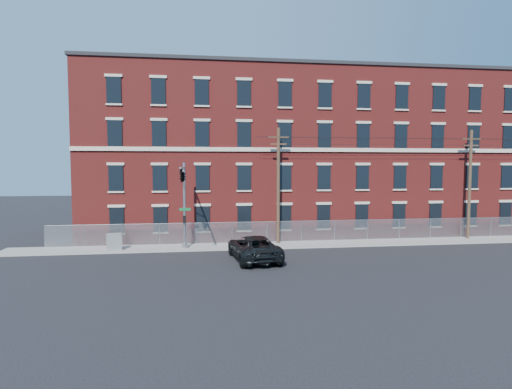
{
  "coord_description": "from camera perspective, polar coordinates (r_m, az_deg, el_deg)",
  "views": [
    {
      "loc": [
        -4.74,
        -29.69,
        6.88
      ],
      "look_at": [
        -0.17,
        4.0,
        4.5
      ],
      "focal_mm": 29.13,
      "sensor_mm": 36.0,
      "label": 1
    }
  ],
  "objects": [
    {
      "name": "utility_pole_mid",
      "position": [
        43.13,
        27.29,
        1.51
      ],
      "size": [
        1.8,
        0.28,
        10.0
      ],
      "color": "#4A3625",
      "rests_on": "ground"
    },
    {
      "name": "traffic_signal_mast",
      "position": [
        31.94,
        -9.99,
        1.26
      ],
      "size": [
        0.9,
        6.75,
        7.0
      ],
      "color": "#9EA0A5",
      "rests_on": "ground"
    },
    {
      "name": "overhead_wires",
      "position": [
        43.16,
        27.45,
        6.53
      ],
      "size": [
        40.0,
        0.62,
        0.62
      ],
      "color": "black",
      "rests_on": "ground"
    },
    {
      "name": "utility_pole_near",
      "position": [
        35.96,
        3.08,
        1.54
      ],
      "size": [
        1.8,
        0.28,
        10.0
      ],
      "color": "#4A3625",
      "rests_on": "ground"
    },
    {
      "name": "utility_cabinet",
      "position": [
        35.1,
        -18.92,
        -6.19
      ],
      "size": [
        1.21,
        0.89,
        1.36
      ],
      "primitive_type": "cube",
      "rotation": [
        0.0,
        0.0,
        0.35
      ],
      "color": "slate",
      "rests_on": "sidewalk"
    },
    {
      "name": "pickup_truck",
      "position": [
        30.5,
        -0.31,
        -7.31
      ],
      "size": [
        3.68,
        6.75,
        1.8
      ],
      "primitive_type": "imported",
      "rotation": [
        0.0,
        0.0,
        3.25
      ],
      "color": "black",
      "rests_on": "ground"
    },
    {
      "name": "ground",
      "position": [
        30.85,
        1.32,
        -8.89
      ],
      "size": [
        140.0,
        140.0,
        0.0
      ],
      "primitive_type": "plane",
      "color": "black",
      "rests_on": "ground"
    },
    {
      "name": "sidewalk",
      "position": [
        39.12,
        17.85,
        -6.23
      ],
      "size": [
        65.0,
        3.0,
        0.12
      ],
      "primitive_type": "cube",
      "color": "gray",
      "rests_on": "ground"
    },
    {
      "name": "mill_building",
      "position": [
        46.74,
        13.32,
        5.45
      ],
      "size": [
        55.3,
        14.32,
        16.3
      ],
      "color": "maroon",
      "rests_on": "ground"
    },
    {
      "name": "chain_link_fence",
      "position": [
        40.12,
        17.08,
        -4.52
      ],
      "size": [
        59.06,
        0.06,
        1.85
      ],
      "color": "#A5A8AD",
      "rests_on": "ground"
    }
  ]
}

